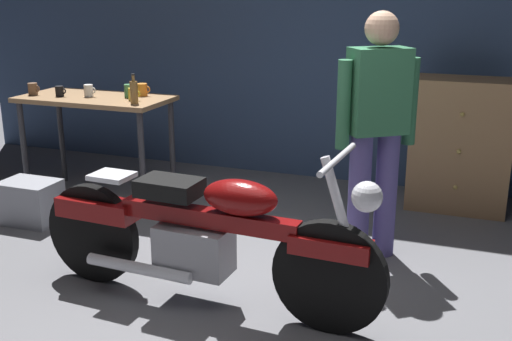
# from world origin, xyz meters

# --- Properties ---
(ground_plane) EXTENTS (12.00, 12.00, 0.00)m
(ground_plane) POSITION_xyz_m (0.00, 0.00, 0.00)
(ground_plane) COLOR slate
(back_wall) EXTENTS (8.00, 0.12, 3.10)m
(back_wall) POSITION_xyz_m (0.00, 2.80, 1.55)
(back_wall) COLOR #384C70
(back_wall) RESTS_ON ground_plane
(workbench) EXTENTS (1.30, 0.64, 0.90)m
(workbench) POSITION_xyz_m (-1.82, 1.52, 0.79)
(workbench) COLOR #99724C
(workbench) RESTS_ON ground_plane
(motorcycle) EXTENTS (2.19, 0.60, 1.00)m
(motorcycle) POSITION_xyz_m (-0.12, 0.04, 0.45)
(motorcycle) COLOR black
(motorcycle) RESTS_ON ground_plane
(person_standing) EXTENTS (0.48, 0.40, 1.67)m
(person_standing) POSITION_xyz_m (0.67, 1.07, 0.93)
(person_standing) COLOR #564E93
(person_standing) RESTS_ON ground_plane
(wooden_dresser) EXTENTS (0.80, 0.47, 1.10)m
(wooden_dresser) POSITION_xyz_m (1.17, 2.30, 0.55)
(wooden_dresser) COLOR #99724C
(wooden_dresser) RESTS_ON ground_plane
(storage_bin) EXTENTS (0.44, 0.32, 0.34)m
(storage_bin) POSITION_xyz_m (-1.97, 0.77, 0.17)
(storage_bin) COLOR gray
(storage_bin) RESTS_ON ground_plane
(mug_yellow_tall) EXTENTS (0.11, 0.08, 0.10)m
(mug_yellow_tall) POSITION_xyz_m (-1.42, 1.48, 0.95)
(mug_yellow_tall) COLOR yellow
(mug_yellow_tall) RESTS_ON workbench
(mug_black_matte) EXTENTS (0.10, 0.07, 0.09)m
(mug_black_matte) POSITION_xyz_m (-2.11, 1.42, 0.94)
(mug_black_matte) COLOR black
(mug_black_matte) RESTS_ON workbench
(mug_green_speckled) EXTENTS (0.11, 0.08, 0.11)m
(mug_green_speckled) POSITION_xyz_m (-1.53, 1.59, 0.96)
(mug_green_speckled) COLOR #3D7F4C
(mug_green_speckled) RESTS_ON workbench
(mug_white_ceramic) EXTENTS (0.11, 0.08, 0.10)m
(mug_white_ceramic) POSITION_xyz_m (-1.87, 1.50, 0.95)
(mug_white_ceramic) COLOR white
(mug_white_ceramic) RESTS_ON workbench
(mug_brown_stoneware) EXTENTS (0.12, 0.08, 0.10)m
(mug_brown_stoneware) POSITION_xyz_m (-2.38, 1.40, 0.95)
(mug_brown_stoneware) COLOR brown
(mug_brown_stoneware) RESTS_ON workbench
(mug_orange_travel) EXTENTS (0.13, 0.09, 0.11)m
(mug_orange_travel) POSITION_xyz_m (-1.46, 1.70, 0.95)
(mug_orange_travel) COLOR orange
(mug_orange_travel) RESTS_ON workbench
(bottle) EXTENTS (0.06, 0.06, 0.24)m
(bottle) POSITION_xyz_m (-1.33, 1.35, 1.00)
(bottle) COLOR olive
(bottle) RESTS_ON workbench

